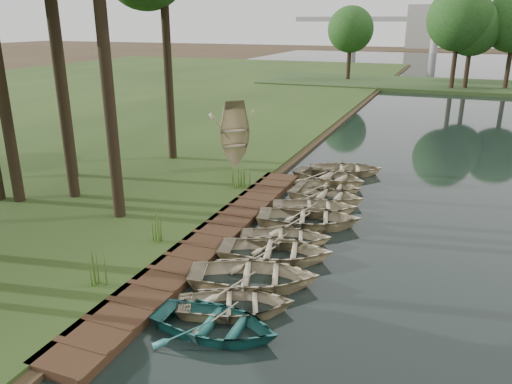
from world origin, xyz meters
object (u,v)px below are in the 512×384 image
(boardwalk, at_px, (213,238))
(rowboat_1, at_px, (236,302))
(rowboat_0, at_px, (215,321))
(rowboat_2, at_px, (254,273))
(stored_rowboat, at_px, (234,162))

(boardwalk, relative_size, rowboat_1, 5.02)
(rowboat_1, bearing_deg, rowboat_0, 151.15)
(rowboat_1, bearing_deg, rowboat_2, -19.97)
(rowboat_0, bearing_deg, stored_rowboat, 21.68)
(rowboat_1, distance_m, stored_rowboat, 13.04)
(rowboat_1, height_order, rowboat_2, rowboat_2)
(boardwalk, bearing_deg, rowboat_1, -56.22)
(boardwalk, xyz_separation_m, rowboat_2, (2.59, -2.47, 0.30))
(rowboat_2, bearing_deg, rowboat_1, 166.44)
(boardwalk, bearing_deg, stored_rowboat, 108.28)
(rowboat_1, bearing_deg, stored_rowboat, 0.73)
(rowboat_1, bearing_deg, boardwalk, 10.55)
(rowboat_0, xyz_separation_m, rowboat_1, (0.10, 1.06, -0.02))
(boardwalk, relative_size, stored_rowboat, 4.53)
(boardwalk, distance_m, rowboat_1, 4.83)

